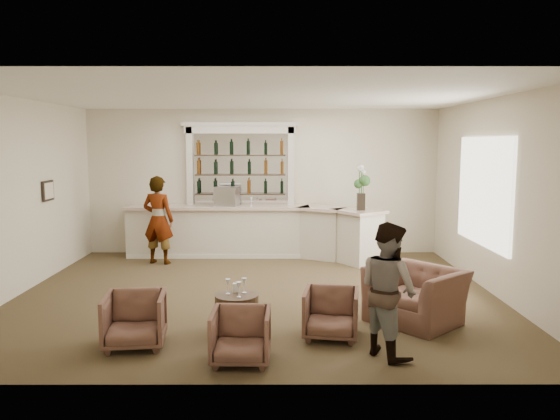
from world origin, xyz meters
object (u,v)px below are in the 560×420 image
object	(u,v)px
espresso_machine	(227,196)
armchair_right	(331,313)
armchair_left	(135,320)
cocktail_table	(237,312)
bar_counter	(255,232)
guest	(388,289)
armchair_center	(241,336)
armchair_far	(416,295)
flower_vase	(361,185)
sommelier	(158,220)

from	to	relation	value
espresso_machine	armchair_right	bearing A→B (deg)	-59.34
armchair_left	espresso_machine	size ratio (longest dim) A/B	1.53
cocktail_table	armchair_right	distance (m)	1.29
armchair_left	espresso_machine	bearing A→B (deg)	76.72
cocktail_table	bar_counter	bearing A→B (deg)	89.60
guest	armchair_center	bearing A→B (deg)	67.85
cocktail_table	espresso_machine	xyz separation A→B (m)	(-0.59, 4.87, 1.11)
armchair_far	flower_vase	xyz separation A→B (m)	(-0.23, 3.81, 1.28)
guest	espresso_machine	bearing A→B (deg)	-6.12
sommelier	armchair_far	world-z (taller)	sommelier
bar_counter	armchair_far	size ratio (longest dim) A/B	4.76
armchair_right	guest	bearing A→B (deg)	-34.36
bar_counter	guest	xyz separation A→B (m)	(1.85, -5.67, 0.24)
bar_counter	armchair_right	size ratio (longest dim) A/B	7.97
sommelier	armchair_center	world-z (taller)	sommelier
armchair_left	flower_vase	world-z (taller)	flower_vase
sommelier	guest	distance (m)	6.33
armchair_left	flower_vase	xyz separation A→B (m)	(3.53, 4.74, 1.32)
armchair_center	sommelier	bearing A→B (deg)	113.15
cocktail_table	armchair_far	world-z (taller)	armchair_far
sommelier	espresso_machine	distance (m)	1.61
guest	armchair_far	size ratio (longest dim) A/B	1.35
armchair_far	cocktail_table	bearing A→B (deg)	-124.46
cocktail_table	armchair_center	xyz separation A→B (m)	(0.13, -1.09, 0.07)
guest	armchair_left	xyz separation A→B (m)	(-3.12, 0.28, -0.47)
guest	flower_vase	distance (m)	5.11
armchair_center	armchair_right	world-z (taller)	armchair_right
armchair_far	armchair_left	bearing A→B (deg)	-118.34
bar_counter	guest	world-z (taller)	guest
cocktail_table	flower_vase	size ratio (longest dim) A/B	0.63
cocktail_table	armchair_center	world-z (taller)	armchair_center
cocktail_table	guest	size ratio (longest dim) A/B	0.37
sommelier	armchair_left	distance (m)	4.83
espresso_machine	armchair_far	bearing A→B (deg)	-44.52
flower_vase	armchair_right	bearing A→B (deg)	-103.13
bar_counter	cocktail_table	distance (m)	4.82
sommelier	espresso_machine	xyz separation A→B (m)	(1.38, 0.72, 0.43)
armchair_far	bar_counter	bearing A→B (deg)	166.93
armchair_left	flower_vase	bearing A→B (deg)	46.81
armchair_center	armchair_far	bearing A→B (deg)	32.25
armchair_center	armchair_left	bearing A→B (deg)	161.16
armchair_right	armchair_far	world-z (taller)	armchair_far
cocktail_table	armchair_center	distance (m)	1.10
guest	flower_vase	size ratio (longest dim) A/B	1.73
sommelier	flower_vase	bearing A→B (deg)	-164.37
guest	armchair_left	world-z (taller)	guest
armchair_right	armchair_far	bearing A→B (deg)	35.22
guest	armchair_far	xyz separation A→B (m)	(0.65, 1.21, -0.42)
armchair_far	flower_vase	world-z (taller)	flower_vase
armchair_left	espresso_machine	xyz separation A→B (m)	(0.65, 5.46, 1.01)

